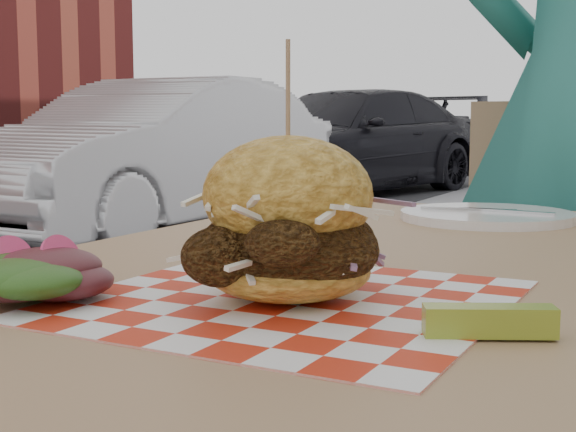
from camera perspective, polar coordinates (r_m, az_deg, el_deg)
name	(u,v)px	position (r m, az deg, el deg)	size (l,w,h in m)	color
car_white	(157,155)	(6.54, -9.28, 4.29)	(1.31, 3.76, 1.24)	silver
car_dark	(344,142)	(9.78, 4.00, 5.30)	(1.78, 4.38, 1.27)	black
patio_table	(398,327)	(0.93, 7.81, -7.86)	(0.80, 1.20, 0.75)	#A5825C
patio_chair	(553,280)	(1.88, 18.32, -4.36)	(0.47, 0.48, 0.95)	#A5825C
paper_liner	(288,300)	(0.71, 0.00, -5.98)	(0.36, 0.36, 0.00)	red
sandwich	(288,229)	(0.69, 0.00, -0.91)	(0.20, 0.20, 0.22)	gold
pickle_spear	(489,321)	(0.60, 14.13, -7.25)	(0.10, 0.02, 0.02)	#A1AA31
side_salad	(34,283)	(0.74, -17.64, -4.56)	(0.14, 0.14, 0.05)	#3F1419
place_setting	(487,216)	(1.30, 13.96, 0.02)	(0.27, 0.27, 0.02)	white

